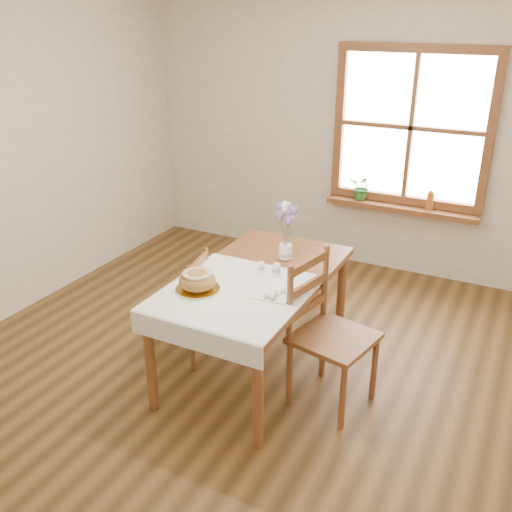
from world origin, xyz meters
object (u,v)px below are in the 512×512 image
(chair_right, at_px, (334,336))
(flower_vase, at_px, (286,252))
(bread_plate, at_px, (198,289))
(dining_table, at_px, (256,287))
(chair_left, at_px, (177,306))

(chair_right, bearing_deg, flower_vase, 61.52)
(chair_right, bearing_deg, bread_plate, 118.50)
(flower_vase, bearing_deg, dining_table, -100.27)
(dining_table, distance_m, bread_plate, 0.46)
(flower_vase, bearing_deg, chair_right, -40.30)
(bread_plate, bearing_deg, chair_left, 143.98)
(bread_plate, distance_m, flower_vase, 0.80)
(bread_plate, bearing_deg, dining_table, 59.35)
(chair_left, bearing_deg, bread_plate, 42.09)
(chair_right, xyz_separation_m, bread_plate, (-0.87, -0.26, 0.26))
(chair_left, height_order, bread_plate, chair_left)
(chair_right, bearing_deg, chair_left, 101.56)
(chair_left, distance_m, bread_plate, 0.57)
(dining_table, relative_size, flower_vase, 14.76)
(dining_table, xyz_separation_m, chair_left, (-0.60, -0.12, -0.24))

